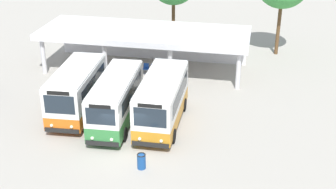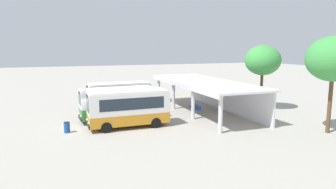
# 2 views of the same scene
# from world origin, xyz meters

# --- Properties ---
(ground_plane) EXTENTS (180.00, 180.00, 0.00)m
(ground_plane) POSITION_xyz_m (0.00, 0.00, 0.00)
(ground_plane) COLOR #A39E93
(city_bus_nearest_orange) EXTENTS (2.73, 6.74, 3.28)m
(city_bus_nearest_orange) POSITION_xyz_m (-4.43, 3.83, 1.81)
(city_bus_nearest_orange) COLOR black
(city_bus_nearest_orange) RESTS_ON ground
(city_bus_second_in_row) EXTENTS (2.51, 7.24, 3.17)m
(city_bus_second_in_row) POSITION_xyz_m (-1.49, 3.12, 1.75)
(city_bus_second_in_row) COLOR black
(city_bus_second_in_row) RESTS_ON ground
(city_bus_middle_cream) EXTENTS (2.53, 7.09, 3.27)m
(city_bus_middle_cream) POSITION_xyz_m (1.44, 3.51, 1.81)
(city_bus_middle_cream) COLOR black
(city_bus_middle_cream) RESTS_ON ground
(parked_car_flank) EXTENTS (2.75, 4.79, 1.62)m
(parked_car_flank) POSITION_xyz_m (-13.14, 3.91, 0.83)
(parked_car_flank) COLOR black
(parked_car_flank) RESTS_ON ground
(terminal_canopy) EXTENTS (17.04, 6.01, 3.40)m
(terminal_canopy) POSITION_xyz_m (-1.96, 13.29, 2.67)
(terminal_canopy) COLOR silver
(terminal_canopy) RESTS_ON ground
(waiting_chair_end_by_column) EXTENTS (0.45, 0.45, 0.86)m
(waiting_chair_end_by_column) POSITION_xyz_m (-2.93, 11.68, 0.52)
(waiting_chair_end_by_column) COLOR slate
(waiting_chair_end_by_column) RESTS_ON ground
(waiting_chair_second_from_end) EXTENTS (0.45, 0.45, 0.86)m
(waiting_chair_second_from_end) POSITION_xyz_m (-2.29, 11.74, 0.52)
(waiting_chair_second_from_end) COLOR slate
(waiting_chair_second_from_end) RESTS_ON ground
(waiting_chair_middle_seat) EXTENTS (0.45, 0.45, 0.86)m
(waiting_chair_middle_seat) POSITION_xyz_m (-1.65, 11.70, 0.52)
(waiting_chair_middle_seat) COLOR slate
(waiting_chair_middle_seat) RESTS_ON ground
(waiting_chair_fourth_seat) EXTENTS (0.45, 0.45, 0.86)m
(waiting_chair_fourth_seat) POSITION_xyz_m (-1.01, 11.65, 0.52)
(waiting_chair_fourth_seat) COLOR slate
(waiting_chair_fourth_seat) RESTS_ON ground
(roadside_tree_behind_canopy) EXTENTS (3.94, 3.94, 7.26)m
(roadside_tree_behind_canopy) POSITION_xyz_m (-0.81, 19.32, 5.56)
(roadside_tree_behind_canopy) COLOR brown
(roadside_tree_behind_canopy) RESTS_ON ground
(roadside_tree_east_of_canopy) EXTENTS (4.29, 4.29, 7.91)m
(roadside_tree_east_of_canopy) POSITION_xyz_m (8.89, 18.57, 6.06)
(roadside_tree_east_of_canopy) COLOR brown
(roadside_tree_east_of_canopy) RESTS_ON ground
(litter_bin_apron) EXTENTS (0.49, 0.49, 0.90)m
(litter_bin_apron) POSITION_xyz_m (1.38, -1.67, 0.46)
(litter_bin_apron) COLOR #19478C
(litter_bin_apron) RESTS_ON ground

